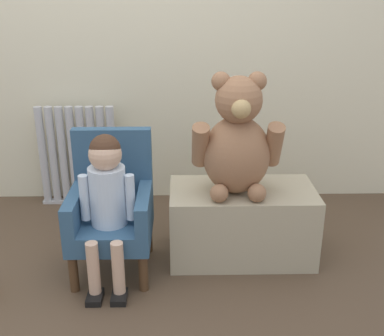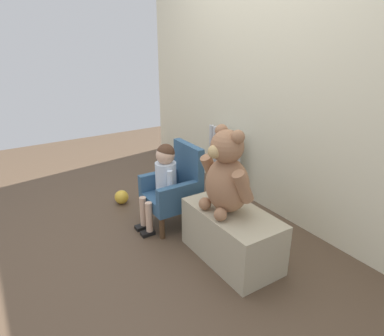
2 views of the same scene
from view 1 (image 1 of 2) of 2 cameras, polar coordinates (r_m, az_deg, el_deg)
ground_plane at (r=2.19m, az=-10.13°, el=-17.15°), size 6.00×6.00×0.00m
back_wall at (r=3.00m, az=-7.96°, el=18.27°), size 3.80×0.05×2.40m
radiator at (r=3.11m, az=-13.37°, el=1.32°), size 0.50×0.05×0.64m
child_armchair at (r=2.38m, az=-9.47°, el=-4.60°), size 0.38×0.41×0.68m
child_figure at (r=2.22m, az=-10.08°, el=-2.52°), size 0.25×0.35×0.72m
low_bench at (r=2.51m, az=5.89°, el=-6.44°), size 0.73×0.39×0.37m
large_teddy_bear at (r=2.30m, az=5.37°, el=3.10°), size 0.43×0.30×0.59m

